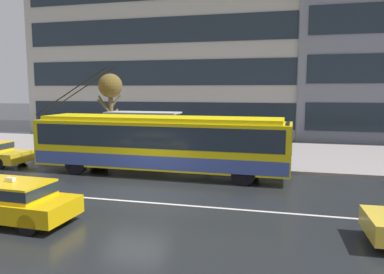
# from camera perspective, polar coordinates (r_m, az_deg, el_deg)

# --- Properties ---
(ground_plane) EXTENTS (160.00, 160.00, 0.00)m
(ground_plane) POSITION_cam_1_polar(r_m,az_deg,el_deg) (15.30, -8.64, -8.24)
(ground_plane) COLOR black
(sidewalk_slab) EXTENTS (80.00, 10.00, 0.14)m
(sidewalk_slab) POSITION_cam_1_polar(r_m,az_deg,el_deg) (24.44, 0.31, -2.15)
(sidewalk_slab) COLOR gray
(sidewalk_slab) RESTS_ON ground_plane
(lane_centre_line) EXTENTS (72.00, 0.14, 0.01)m
(lane_centre_line) POSITION_cam_1_polar(r_m,az_deg,el_deg) (14.24, -10.53, -9.44)
(lane_centre_line) COLOR silver
(lane_centre_line) RESTS_ON ground_plane
(trolleybus) EXTENTS (12.67, 2.69, 5.18)m
(trolleybus) POSITION_cam_1_polar(r_m,az_deg,el_deg) (17.96, -4.81, -0.85)
(trolleybus) COLOR yellow
(trolleybus) RESTS_ON ground_plane
(taxi_oncoming_near) EXTENTS (4.34, 1.91, 1.39)m
(taxi_oncoming_near) POSITION_cam_1_polar(r_m,az_deg,el_deg) (13.00, -26.02, -8.49)
(taxi_oncoming_near) COLOR yellow
(taxi_oncoming_near) RESTS_ON ground_plane
(bus_shelter) EXTENTS (4.24, 1.64, 2.63)m
(bus_shelter) POSITION_cam_1_polar(r_m,az_deg,el_deg) (22.11, -7.20, 2.07)
(bus_shelter) COLOR gray
(bus_shelter) RESTS_ON sidewalk_slab
(pedestrian_at_shelter) EXTENTS (1.10, 1.10, 2.04)m
(pedestrian_at_shelter) POSITION_cam_1_polar(r_m,az_deg,el_deg) (20.56, 2.22, 0.78)
(pedestrian_at_shelter) COLOR #2E3950
(pedestrian_at_shelter) RESTS_ON sidewalk_slab
(pedestrian_approaching_curb) EXTENTS (1.44, 1.44, 1.94)m
(pedestrian_approaching_curb) POSITION_cam_1_polar(r_m,az_deg,el_deg) (21.37, -5.56, 0.86)
(pedestrian_approaching_curb) COLOR black
(pedestrian_approaching_curb) RESTS_ON sidewalk_slab
(pedestrian_walking_past) EXTENTS (1.40, 1.40, 2.07)m
(pedestrian_walking_past) POSITION_cam_1_polar(r_m,az_deg,el_deg) (19.50, 6.45, 0.59)
(pedestrian_walking_past) COLOR #585051
(pedestrian_walking_past) RESTS_ON sidewalk_slab
(street_tree_bare) EXTENTS (1.76, 1.67, 4.84)m
(street_tree_bare) POSITION_cam_1_polar(r_m,az_deg,el_deg) (22.65, -12.28, 7.05)
(street_tree_bare) COLOR brown
(street_tree_bare) RESTS_ON sidewalk_slab
(office_tower_corner_left) EXTENTS (25.21, 12.01, 18.06)m
(office_tower_corner_left) POSITION_cam_1_polar(r_m,az_deg,el_deg) (38.34, -2.77, 14.70)
(office_tower_corner_left) COLOR #B6B4A7
(office_tower_corner_left) RESTS_ON ground_plane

